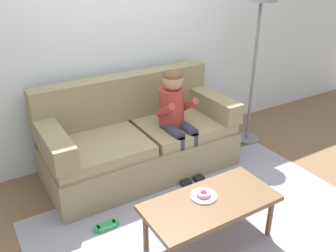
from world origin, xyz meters
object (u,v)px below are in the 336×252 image
Objects in this scene: couch at (138,140)px; floor_lamp at (261,5)px; coffee_table at (210,205)px; person_child at (176,113)px; donut at (204,193)px; toy_controller at (106,226)px.

floor_lamp reaches higher than couch.
person_child reaches higher than coffee_table.
coffee_table is at bearing -74.67° from donut.
donut is (-0.02, 0.07, 0.08)m from coffee_table.
floor_lamp is (1.51, 1.12, 1.18)m from donut.
toy_controller is at bearing 138.46° from coffee_table.
floor_lamp is (1.50, 1.19, 1.26)m from coffee_table.
floor_lamp is at bearing 47.19° from toy_controller.
person_child is at bearing -32.84° from couch.
floor_lamp reaches higher than coffee_table.
couch is 1.29m from coffee_table.
donut is 0.53× the size of toy_controller.
donut is (-0.38, -1.01, -0.22)m from person_child.
donut is at bearing 105.33° from coffee_table.
coffee_table is 0.96× the size of person_child.
couch is 1.22m from donut.
donut reaches higher than toy_controller.
donut is (-0.05, -1.22, 0.09)m from couch.
toy_controller is (-0.68, -0.71, -0.33)m from couch.
floor_lamp is at bearing 5.62° from person_child.
donut is at bearing -92.30° from couch.
toy_controller is at bearing -164.13° from floor_lamp.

